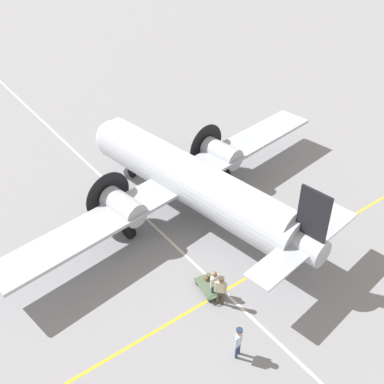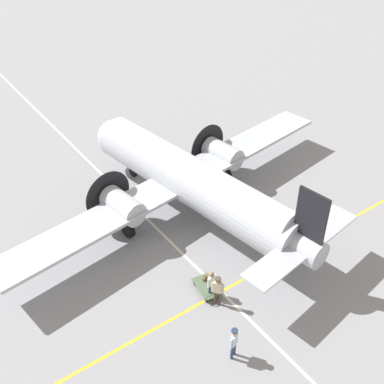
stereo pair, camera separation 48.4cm
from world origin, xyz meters
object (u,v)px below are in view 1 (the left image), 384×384
(suitcase_near_door, at_px, (208,280))
(airliner_main, at_px, (187,178))
(passenger_boarding, at_px, (214,281))
(ramp_agent, at_px, (221,288))
(baggage_cart, at_px, (210,287))
(crew_foreground, at_px, (239,339))

(suitcase_near_door, bearing_deg, airliner_main, 63.66)
(passenger_boarding, height_order, ramp_agent, ramp_agent)
(airliner_main, bearing_deg, passenger_boarding, 146.64)
(baggage_cart, bearing_deg, crew_foreground, 168.35)
(ramp_agent, height_order, baggage_cart, ramp_agent)
(passenger_boarding, distance_m, baggage_cart, 0.86)
(suitcase_near_door, bearing_deg, baggage_cart, -117.04)
(passenger_boarding, distance_m, ramp_agent, 0.64)
(airliner_main, relative_size, baggage_cart, 13.49)
(airliner_main, relative_size, suitcase_near_door, 46.44)
(ramp_agent, height_order, suitcase_near_door, ramp_agent)
(baggage_cart, bearing_deg, passenger_boarding, -177.10)
(ramp_agent, bearing_deg, airliner_main, -63.65)
(airliner_main, distance_m, ramp_agent, 7.96)
(crew_foreground, height_order, suitcase_near_door, crew_foreground)
(airliner_main, relative_size, ramp_agent, 13.46)
(airliner_main, distance_m, suitcase_near_door, 6.77)
(baggage_cart, bearing_deg, airliner_main, -17.43)
(airliner_main, bearing_deg, baggage_cart, 145.55)
(suitcase_near_door, bearing_deg, ramp_agent, -103.54)
(crew_foreground, bearing_deg, airliner_main, 43.20)
(ramp_agent, bearing_deg, crew_foreground, 115.25)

